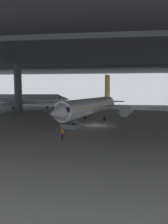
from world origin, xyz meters
name	(u,v)px	position (x,y,z in m)	size (l,w,h in m)	color
ground_plane	(95,125)	(0.00, 0.00, 0.00)	(110.00, 110.00, 0.00)	gray
hangar_structure	(99,57)	(-0.11, 13.75, 14.71)	(121.00, 99.00, 15.35)	#4C4F54
airplane_main	(92,106)	(-1.13, 4.84, 3.25)	(31.73, 32.18, 10.40)	white
boarding_stairs	(70,124)	(-4.04, -3.80, 0.71)	(4.21, 2.41, 4.44)	slate
crew_worker_near_nose	(62,133)	(-3.52, -12.28, 0.99)	(0.30, 0.54, 1.73)	#232838
crew_worker_by_stairs	(63,120)	(-6.18, -0.43, 1.01)	(0.31, 0.53, 1.75)	#232838
airplane_distant	(20,99)	(-28.74, 31.52, 3.31)	(33.80, 32.96, 10.71)	white
traffic_cone_orange	(70,134)	(-2.91, -9.74, 0.29)	(0.36, 0.36, 0.60)	black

